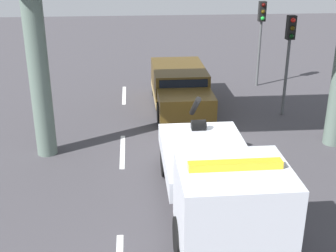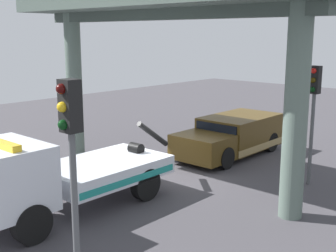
{
  "view_description": "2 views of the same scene",
  "coord_description": "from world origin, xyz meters",
  "px_view_note": "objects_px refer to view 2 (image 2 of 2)",
  "views": [
    {
      "loc": [
        13.8,
        -1.99,
        6.55
      ],
      "look_at": [
        0.54,
        -0.91,
        1.09
      ],
      "focal_mm": 48.2,
      "sensor_mm": 36.0,
      "label": 1
    },
    {
      "loc": [
        10.87,
        10.26,
        5.0
      ],
      "look_at": [
        -0.75,
        -0.32,
        1.74
      ],
      "focal_mm": 47.83,
      "sensor_mm": 36.0,
      "label": 2
    }
  ],
  "objects_px": {
    "tow_truck_white": "(49,175)",
    "traffic_light_far": "(314,99)",
    "towed_van_green": "(232,136)",
    "traffic_light_mid": "(71,147)"
  },
  "relations": [
    {
      "from": "towed_van_green",
      "to": "traffic_light_mid",
      "type": "xyz_separation_m",
      "value": [
        10.91,
        4.06,
        2.32
      ]
    },
    {
      "from": "towed_van_green",
      "to": "traffic_light_far",
      "type": "relative_size",
      "value": 1.31
    },
    {
      "from": "towed_van_green",
      "to": "traffic_light_far",
      "type": "height_order",
      "value": "traffic_light_far"
    },
    {
      "from": "traffic_light_far",
      "to": "traffic_light_mid",
      "type": "height_order",
      "value": "traffic_light_mid"
    },
    {
      "from": "tow_truck_white",
      "to": "traffic_light_mid",
      "type": "bearing_deg",
      "value": 62.92
    },
    {
      "from": "traffic_light_mid",
      "to": "towed_van_green",
      "type": "bearing_deg",
      "value": -159.57
    },
    {
      "from": "towed_van_green",
      "to": "traffic_light_mid",
      "type": "bearing_deg",
      "value": 20.43
    },
    {
      "from": "tow_truck_white",
      "to": "traffic_light_mid",
      "type": "relative_size",
      "value": 1.71
    },
    {
      "from": "traffic_light_far",
      "to": "tow_truck_white",
      "type": "bearing_deg",
      "value": -28.63
    },
    {
      "from": "tow_truck_white",
      "to": "traffic_light_far",
      "type": "height_order",
      "value": "traffic_light_far"
    }
  ]
}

